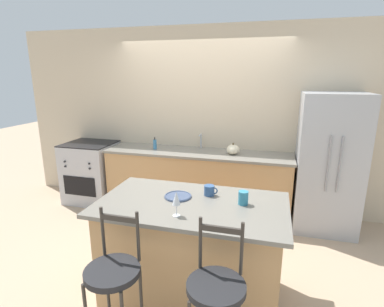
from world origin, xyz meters
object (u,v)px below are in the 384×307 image
Objects in this scene: oven_range at (92,172)px; bar_stool_far at (216,301)px; refrigerator at (328,163)px; pumpkin_decoration at (233,149)px; wine_glass at (176,199)px; tumbler_cup at (243,198)px; dinner_plate at (178,196)px; coffee_mug at (209,190)px; bar_stool_near at (114,285)px; soap_bottle at (155,144)px.

oven_range is 3.50m from bar_stool_far.
refrigerator reaches higher than pumpkin_decoration.
wine_glass reaches higher than tumbler_cup.
dinner_plate is at bearing -39.14° from oven_range.
coffee_mug is at bearing 104.93° from bar_stool_far.
dinner_plate is 2.10× the size of tumbler_cup.
bar_stool_near reaches higher than coffee_mug.
wine_glass is (0.10, -0.36, 0.14)m from dinner_plate.
soap_bottle is at bearing 179.98° from refrigerator.
soap_bottle reaches higher than tumbler_cup.
bar_stool_far reaches higher than oven_range.
oven_range is 5.45× the size of pumpkin_decoration.
bar_stool_far is 1.01m from dinner_plate.
wine_glass reaches higher than soap_bottle.
soap_bottle is at bearing 118.47° from dinner_plate.
pumpkin_decoration is (2.28, 0.01, 0.52)m from oven_range.
pumpkin_decoration is at bearing 0.30° from oven_range.
tumbler_cup is at bearing -48.02° from soap_bottle.
dinner_plate is (0.20, 0.83, 0.35)m from bar_stool_near.
pumpkin_decoration is at bearing 80.49° from dinner_plate.
oven_range is 3.88× the size of dinner_plate.
coffee_mug is (2.27, -1.52, 0.51)m from oven_range.
bar_stool_far is at bearing 2.99° from bar_stool_near.
wine_glass is at bearing -73.97° from dinner_plate.
bar_stool_near is (1.80, -2.47, 0.12)m from oven_range.
soap_bottle reaches higher than pumpkin_decoration.
bar_stool_near reaches higher than pumpkin_decoration.
coffee_mug is at bearing 63.63° from bar_stool_near.
coffee_mug is (0.47, 0.95, 0.39)m from bar_stool_near.
tumbler_cup is 0.67× the size of pumpkin_decoration.
wine_glass is at bearing 57.04° from bar_stool_near.
refrigerator is at bearing -0.50° from pumpkin_decoration.
wine_glass reaches higher than coffee_mug.
oven_range is 0.86× the size of bar_stool_far.
bar_stool_far reaches higher than pumpkin_decoration.
refrigerator is 2.40m from soap_bottle.
tumbler_cup is at bearing -0.18° from dinner_plate.
wine_glass is (-0.41, 0.44, 0.49)m from bar_stool_far.
pumpkin_decoration is (0.17, 2.00, -0.08)m from wine_glass.
oven_range is at bearing 147.77° from tumbler_cup.
pumpkin_decoration is at bearing 100.68° from tumbler_cup.
tumbler_cup is at bearing -20.42° from coffee_mug.
tumbler_cup is (2.59, -1.63, 0.52)m from oven_range.
bar_stool_near is 9.43× the size of tumbler_cup.
wine_glass reaches higher than dinner_plate.
refrigerator is 15.27× the size of tumbler_cup.
refrigerator reaches higher than wine_glass.
tumbler_cup is at bearing 46.43° from bar_stool_near.
pumpkin_decoration is 1.16m from soap_bottle.
bar_stool_far is (-1.00, -2.43, -0.30)m from refrigerator.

